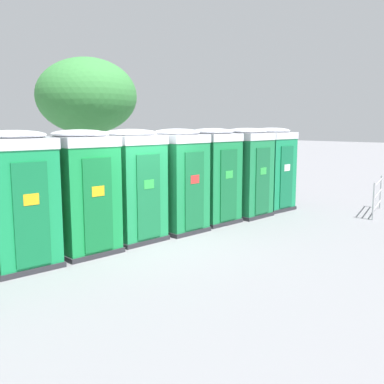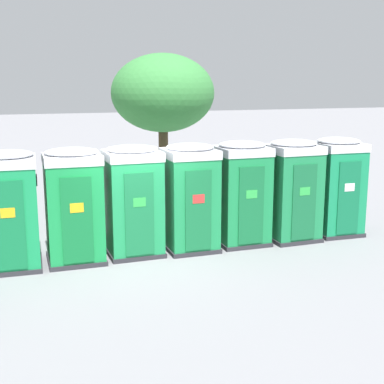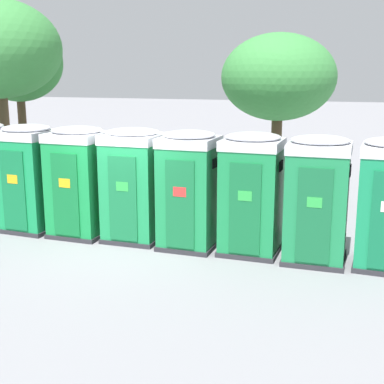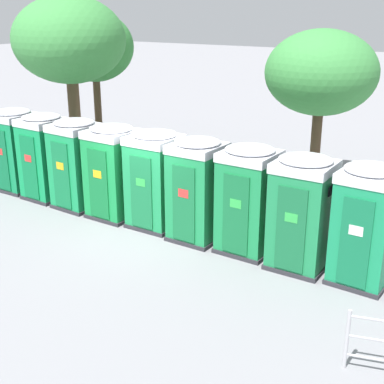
{
  "view_description": "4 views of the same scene",
  "coord_description": "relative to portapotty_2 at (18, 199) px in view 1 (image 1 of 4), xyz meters",
  "views": [
    {
      "loc": [
        -6.37,
        -7.64,
        2.64
      ],
      "look_at": [
        1.89,
        0.19,
        0.92
      ],
      "focal_mm": 42.0,
      "sensor_mm": 36.0,
      "label": 1
    },
    {
      "loc": [
        -2.87,
        -11.34,
        3.9
      ],
      "look_at": [
        1.41,
        0.2,
        1.38
      ],
      "focal_mm": 50.0,
      "sensor_mm": 36.0,
      "label": 2
    },
    {
      "loc": [
        4.76,
        -10.46,
        3.75
      ],
      "look_at": [
        1.4,
        0.2,
        1.21
      ],
      "focal_mm": 50.0,
      "sensor_mm": 36.0,
      "label": 3
    },
    {
      "loc": [
        7.71,
        -10.21,
        5.47
      ],
      "look_at": [
        1.17,
        0.21,
        1.16
      ],
      "focal_mm": 50.0,
      "sensor_mm": 36.0,
      "label": 4
    }
  ],
  "objects": [
    {
      "name": "portapotty_4",
      "position": [
        2.69,
        0.02,
        -0.0
      ],
      "size": [
        1.25,
        1.21,
        2.54
      ],
      "color": "#2D2D33",
      "rests_on": "ground"
    },
    {
      "name": "portapotty_8",
      "position": [
        8.06,
        -0.14,
        0.0
      ],
      "size": [
        1.23,
        1.26,
        2.54
      ],
      "color": "#2D2D33",
      "rests_on": "ground"
    },
    {
      "name": "portapotty_2",
      "position": [
        0.0,
        0.0,
        0.0
      ],
      "size": [
        1.29,
        1.27,
        2.54
      ],
      "color": "#2D2D33",
      "rests_on": "ground"
    },
    {
      "name": "ground_plane",
      "position": [
        2.68,
        -0.26,
        -1.28
      ],
      "size": [
        120.0,
        120.0,
        0.0
      ],
      "primitive_type": "plane",
      "color": "gray"
    },
    {
      "name": "portapotty_6",
      "position": [
        5.38,
        -0.06,
        0.0
      ],
      "size": [
        1.25,
        1.23,
        2.54
      ],
      "color": "#2D2D33",
      "rests_on": "ground"
    },
    {
      "name": "event_barrier",
      "position": [
        9.62,
        -2.86,
        -0.72
      ],
      "size": [
        1.99,
        0.6,
        1.05
      ],
      "color": "#B7B7BC",
      "rests_on": "ground"
    },
    {
      "name": "street_tree_2",
      "position": [
        5.05,
        5.27,
        2.28
      ],
      "size": [
        3.36,
        3.36,
        4.85
      ],
      "color": "#4C3826",
      "rests_on": "ground"
    },
    {
      "name": "portapotty_5",
      "position": [
        4.03,
        -0.1,
        0.0
      ],
      "size": [
        1.21,
        1.23,
        2.54
      ],
      "color": "#2D2D33",
      "rests_on": "ground"
    },
    {
      "name": "portapotty_7",
      "position": [
        6.72,
        -0.19,
        -0.0
      ],
      "size": [
        1.23,
        1.21,
        2.54
      ],
      "color": "#2D2D33",
      "rests_on": "ground"
    },
    {
      "name": "portapotty_3",
      "position": [
        1.34,
        -0.03,
        -0.0
      ],
      "size": [
        1.27,
        1.24,
        2.54
      ],
      "color": "#2D2D33",
      "rests_on": "ground"
    }
  ]
}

